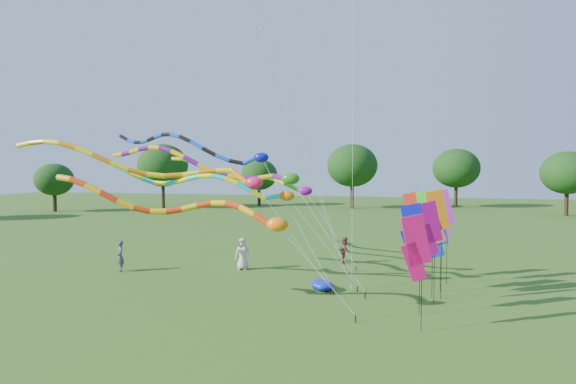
% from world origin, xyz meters
% --- Properties ---
extents(ground, '(160.00, 160.00, 0.00)m').
position_xyz_m(ground, '(0.00, 0.00, 0.00)').
color(ground, '#285416').
rests_on(ground, ground).
extents(tree_ring, '(117.27, 116.99, 9.54)m').
position_xyz_m(tree_ring, '(-0.08, -0.35, 5.46)').
color(tree_ring, '#382314').
rests_on(tree_ring, ground).
extents(tube_kite_red, '(12.37, 1.50, 6.19)m').
position_xyz_m(tube_kite_red, '(-3.41, 0.07, 4.28)').
color(tube_kite_red, black).
rests_on(tube_kite_red, ground).
extents(tube_kite_orange, '(15.44, 2.11, 7.99)m').
position_xyz_m(tube_kite_orange, '(-6.67, 3.17, 5.99)').
color(tube_kite_orange, black).
rests_on(tube_kite_orange, ground).
extents(tube_kite_purple, '(14.41, 2.75, 7.75)m').
position_xyz_m(tube_kite_purple, '(-4.57, 4.93, 6.04)').
color(tube_kite_purple, black).
rests_on(tube_kite_purple, ground).
extents(tube_kite_blue, '(14.20, 5.19, 8.58)m').
position_xyz_m(tube_kite_blue, '(-6.36, 6.44, 7.08)').
color(tube_kite_blue, black).
rests_on(tube_kite_blue, ground).
extents(tube_kite_cyan, '(12.61, 1.45, 6.88)m').
position_xyz_m(tube_kite_cyan, '(-4.15, 3.88, 5.14)').
color(tube_kite_cyan, black).
rests_on(tube_kite_cyan, ground).
extents(tube_kite_green, '(13.59, 4.55, 7.31)m').
position_xyz_m(tube_kite_green, '(-4.95, 11.87, 5.23)').
color(tube_kite_green, black).
rests_on(tube_kite_green, ground).
extents(banner_pole_magenta_b, '(1.12, 0.48, 4.57)m').
position_xyz_m(banner_pole_magenta_b, '(5.93, 3.61, 3.31)').
color(banner_pole_magenta_b, black).
rests_on(banner_pole_magenta_b, ground).
extents(banner_pole_violet, '(1.16, 0.11, 4.89)m').
position_xyz_m(banner_pole_violet, '(6.74, 7.40, 3.63)').
color(banner_pole_violet, black).
rests_on(banner_pole_violet, ground).
extents(banner_pole_blue_a, '(1.16, 0.17, 4.58)m').
position_xyz_m(banner_pole_blue_a, '(5.23, 1.86, 3.32)').
color(banner_pole_blue_a, black).
rests_on(banner_pole_blue_a, ground).
extents(banner_pole_green, '(1.14, 0.39, 5.00)m').
position_xyz_m(banner_pole_green, '(5.88, 4.57, 3.73)').
color(banner_pole_green, black).
rests_on(banner_pole_green, ground).
extents(banner_pole_orange, '(1.15, 0.36, 5.02)m').
position_xyz_m(banner_pole_orange, '(6.27, 4.40, 3.76)').
color(banner_pole_orange, black).
rests_on(banner_pole_orange, ground).
extents(banner_pole_blue_b, '(1.13, 0.42, 4.13)m').
position_xyz_m(banner_pole_blue_b, '(6.33, 5.84, 2.87)').
color(banner_pole_blue_b, black).
rests_on(banner_pole_blue_b, ground).
extents(banner_pole_red, '(1.16, 0.18, 4.73)m').
position_xyz_m(banner_pole_red, '(5.28, 8.03, 3.47)').
color(banner_pole_red, black).
rests_on(banner_pole_red, ground).
extents(banner_pole_magenta_a, '(1.14, 0.38, 4.33)m').
position_xyz_m(banner_pole_magenta_a, '(5.26, -0.24, 3.07)').
color(banner_pole_magenta_a, black).
rests_on(banner_pole_magenta_a, ground).
extents(blue_nylon_heap, '(1.66, 1.39, 0.49)m').
position_xyz_m(blue_nylon_heap, '(0.73, 4.86, 0.22)').
color(blue_nylon_heap, '#0D23B3').
rests_on(blue_nylon_heap, ground).
extents(person_a, '(0.99, 0.73, 1.85)m').
position_xyz_m(person_a, '(-4.34, 8.32, 0.93)').
color(person_a, beige).
rests_on(person_a, ground).
extents(person_b, '(0.76, 0.76, 1.79)m').
position_xyz_m(person_b, '(-11.00, 6.12, 0.89)').
color(person_b, '#424A5D').
rests_on(person_b, ground).
extents(person_c, '(0.69, 0.85, 1.64)m').
position_xyz_m(person_c, '(1.28, 11.55, 0.82)').
color(person_c, brown).
rests_on(person_c, ground).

